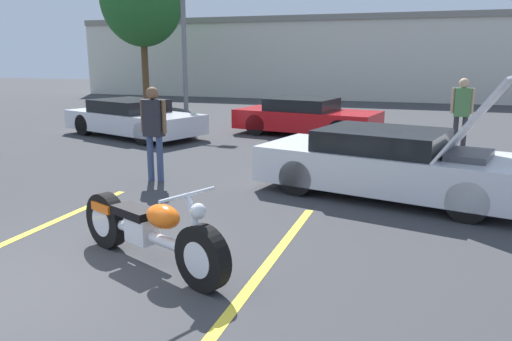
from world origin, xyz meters
TOP-DOWN VIEW (x-y plane):
  - parking_stripe_foreground at (-0.97, 1.18)m, footprint 0.12×5.19m
  - parking_stripe_middle at (2.35, 1.18)m, footprint 0.12×5.19m
  - far_building at (0.00, 25.14)m, footprint 32.00×4.20m
  - light_pole at (-4.96, 14.45)m, footprint 1.21×0.28m
  - motorcycle at (1.11, 1.20)m, footprint 2.29×1.15m
  - show_car_hood_open at (3.46, 5.00)m, footprint 4.61×2.68m
  - parked_car_left_row at (-4.13, 9.19)m, footprint 4.67×3.06m
  - parked_car_right_row at (0.58, 11.09)m, footprint 4.39×2.44m
  - spectator_near_motorcycle at (4.75, 9.69)m, footprint 0.52×0.23m
  - spectator_by_show_car at (-0.80, 4.67)m, footprint 0.52×0.23m

SIDE VIEW (x-z plane):
  - parking_stripe_foreground at x=-0.97m, z-range 0.00..0.01m
  - parking_stripe_middle at x=2.35m, z-range 0.00..0.01m
  - motorcycle at x=1.11m, z-range -0.09..0.89m
  - parked_car_left_row at x=-4.13m, z-range -0.01..1.05m
  - parked_car_right_row at x=0.58m, z-range -0.01..1.07m
  - show_car_hood_open at x=3.46m, z-range -0.45..1.57m
  - spectator_by_show_car at x=-0.80m, z-range 0.17..1.92m
  - spectator_near_motorcycle at x=4.75m, z-range 0.18..1.96m
  - far_building at x=0.00m, z-range 0.14..4.54m
  - light_pole at x=-4.96m, z-range 0.38..7.98m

